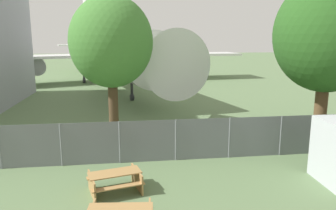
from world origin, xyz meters
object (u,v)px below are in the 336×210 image
at_px(picnic_bench_open_grass, 115,180).
at_px(tree_near_hangar, 328,35).
at_px(airplane, 105,51).
at_px(tree_left_of_cabin, 111,42).

bearing_deg(picnic_bench_open_grass, tree_near_hangar, 23.18).
bearing_deg(tree_near_hangar, airplane, 116.52).
relative_size(picnic_bench_open_grass, tree_near_hangar, 0.25).
distance_m(tree_near_hangar, tree_left_of_cabin, 11.16).
height_order(tree_near_hangar, tree_left_of_cabin, tree_near_hangar).
xyz_separation_m(picnic_bench_open_grass, tree_near_hangar, (10.92, 4.68, 5.24)).
distance_m(airplane, tree_left_of_cabin, 24.28).
bearing_deg(tree_left_of_cabin, picnic_bench_open_grass, -88.36).
relative_size(picnic_bench_open_grass, tree_left_of_cabin, 0.28).
xyz_separation_m(airplane, tree_left_of_cabin, (1.59, -24.19, 1.39)).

